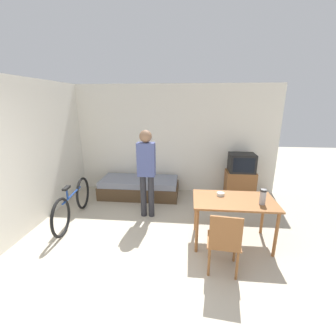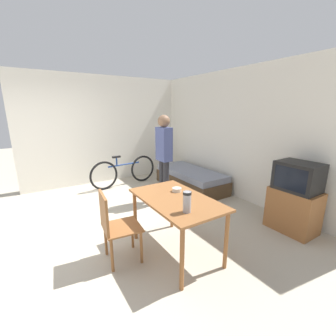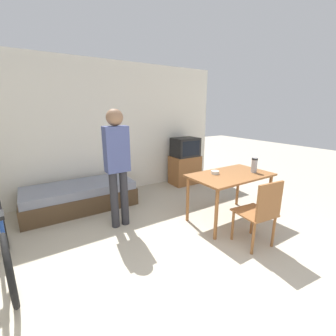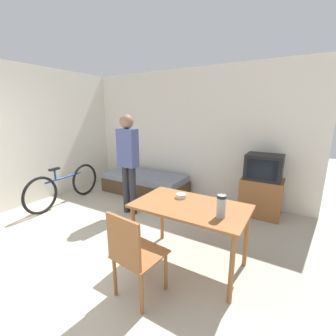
% 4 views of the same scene
% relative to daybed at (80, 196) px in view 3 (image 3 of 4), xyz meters
% --- Properties ---
extents(ground_plane, '(20.00, 20.00, 0.00)m').
position_rel_daybed_xyz_m(ground_plane, '(0.62, -3.07, -0.22)').
color(ground_plane, '#B2A893').
extents(wall_back, '(5.54, 0.06, 2.70)m').
position_rel_daybed_xyz_m(wall_back, '(0.62, 0.53, 1.13)').
color(wall_back, silver).
rests_on(wall_back, ground_plane).
extents(daybed, '(1.92, 0.83, 0.46)m').
position_rel_daybed_xyz_m(daybed, '(0.00, 0.00, 0.00)').
color(daybed, '#4C3823').
rests_on(daybed, ground_plane).
extents(tv, '(0.69, 0.46, 1.11)m').
position_rel_daybed_xyz_m(tv, '(2.46, 0.13, 0.31)').
color(tv, brown).
rests_on(tv, ground_plane).
extents(dining_table, '(1.30, 0.76, 0.78)m').
position_rel_daybed_xyz_m(dining_table, '(1.95, -1.75, 0.46)').
color(dining_table, brown).
rests_on(dining_table, ground_plane).
extents(wooden_chair, '(0.49, 0.49, 0.92)m').
position_rel_daybed_xyz_m(wooden_chair, '(1.71, -2.51, 0.30)').
color(wooden_chair, brown).
rests_on(wooden_chair, ground_plane).
extents(bicycle, '(0.24, 1.78, 0.78)m').
position_rel_daybed_xyz_m(bicycle, '(-1.04, -1.30, 0.13)').
color(bicycle, black).
rests_on(bicycle, ground_plane).
extents(person_standing, '(0.34, 0.24, 1.78)m').
position_rel_daybed_xyz_m(person_standing, '(0.39, -0.99, 0.82)').
color(person_standing, '#28282D').
rests_on(person_standing, ground_plane).
extents(thermos_flask, '(0.09, 0.09, 0.24)m').
position_rel_daybed_xyz_m(thermos_flask, '(2.34, -1.88, 0.68)').
color(thermos_flask, '#99999E').
rests_on(thermos_flask, dining_table).
extents(mate_bowl, '(0.13, 0.13, 0.05)m').
position_rel_daybed_xyz_m(mate_bowl, '(1.75, -1.61, 0.58)').
color(mate_bowl, beige).
rests_on(mate_bowl, dining_table).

